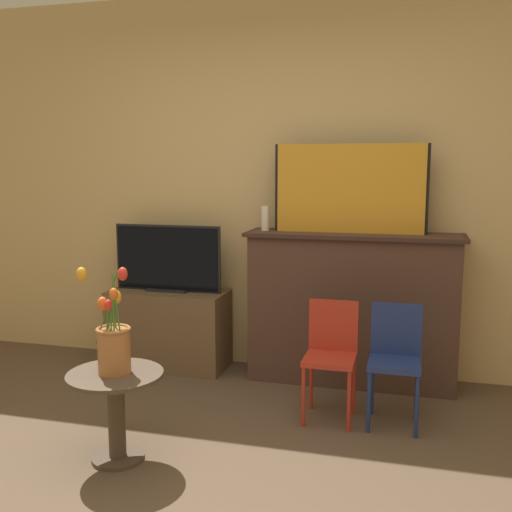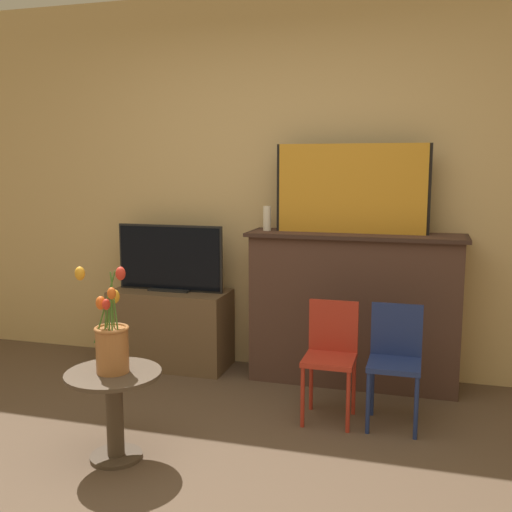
# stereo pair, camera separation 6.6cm
# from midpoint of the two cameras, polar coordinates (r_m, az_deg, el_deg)

# --- Properties ---
(wall_back) EXTENTS (8.00, 0.06, 2.70)m
(wall_back) POSITION_cam_midpoint_polar(r_m,az_deg,el_deg) (4.35, 3.43, 6.76)
(wall_back) COLOR tan
(wall_back) RESTS_ON ground
(fireplace_mantel) EXTENTS (1.45, 0.41, 1.04)m
(fireplace_mantel) POSITION_cam_midpoint_polar(r_m,az_deg,el_deg) (4.17, 9.74, -4.78)
(fireplace_mantel) COLOR #4C3328
(fireplace_mantel) RESTS_ON ground
(painting) EXTENTS (1.02, 0.03, 0.59)m
(painting) POSITION_cam_midpoint_polar(r_m,az_deg,el_deg) (4.07, 9.53, 6.34)
(painting) COLOR black
(painting) RESTS_ON fireplace_mantel
(mantel_candle) EXTENTS (0.06, 0.06, 0.17)m
(mantel_candle) POSITION_cam_midpoint_polar(r_m,az_deg,el_deg) (4.18, 1.51, 3.61)
(mantel_candle) COLOR silver
(mantel_candle) RESTS_ON fireplace_mantel
(tv_stand) EXTENTS (0.87, 0.40, 0.57)m
(tv_stand) POSITION_cam_midpoint_polar(r_m,az_deg,el_deg) (4.54, -7.67, -6.84)
(tv_stand) COLOR brown
(tv_stand) RESTS_ON ground
(tv_monitor) EXTENTS (0.81, 0.12, 0.49)m
(tv_monitor) POSITION_cam_midpoint_polar(r_m,az_deg,el_deg) (4.43, -7.78, -0.28)
(tv_monitor) COLOR black
(tv_monitor) RESTS_ON tv_stand
(chair_red) EXTENTS (0.29, 0.29, 0.70)m
(chair_red) POSITION_cam_midpoint_polar(r_m,az_deg,el_deg) (3.60, 7.68, -8.95)
(chair_red) COLOR #B22D1E
(chair_red) RESTS_ON ground
(chair_blue) EXTENTS (0.29, 0.29, 0.70)m
(chair_blue) POSITION_cam_midpoint_polar(r_m,az_deg,el_deg) (3.59, 13.63, -9.19)
(chair_blue) COLOR navy
(chair_blue) RESTS_ON ground
(side_table) EXTENTS (0.48, 0.48, 0.46)m
(side_table) POSITION_cam_midpoint_polar(r_m,az_deg,el_deg) (3.20, -12.76, -13.39)
(side_table) COLOR #4C3D2D
(side_table) RESTS_ON ground
(vase_tulips) EXTENTS (0.25, 0.17, 0.55)m
(vase_tulips) POSITION_cam_midpoint_polar(r_m,az_deg,el_deg) (3.10, -13.02, -7.88)
(vase_tulips) COLOR #AD6B38
(vase_tulips) RESTS_ON side_table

